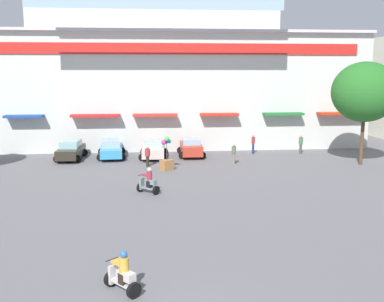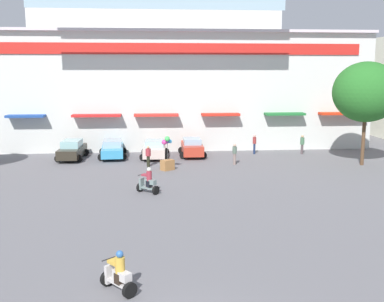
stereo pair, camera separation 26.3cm
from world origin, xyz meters
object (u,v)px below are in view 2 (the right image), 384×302
at_px(pedestrian_2, 254,143).
at_px(balloon_vendor_cart, 167,158).
at_px(pedestrian_1, 235,153).
at_px(pedestrian_0, 302,143).
at_px(parked_car_0, 72,150).
at_px(scooter_rider_6, 148,183).
at_px(parked_car_2, 155,149).
at_px(pedestrian_3, 148,155).
at_px(scooter_rider_1, 119,275).
at_px(parked_car_3, 192,147).
at_px(plaza_tree_1, 366,92).
at_px(parked_car_1, 112,149).

height_order(pedestrian_2, balloon_vendor_cart, balloon_vendor_cart).
bearing_deg(pedestrian_1, pedestrian_0, 31.11).
height_order(parked_car_0, scooter_rider_6, parked_car_0).
height_order(parked_car_2, scooter_rider_6, scooter_rider_6).
distance_m(parked_car_0, pedestrian_2, 15.40).
distance_m(pedestrian_3, balloon_vendor_cart, 1.93).
relative_size(scooter_rider_1, pedestrian_3, 0.92).
relative_size(parked_car_3, pedestrian_2, 2.38).
xyz_separation_m(plaza_tree_1, pedestrian_2, (-7.17, 5.49, -4.58)).
xyz_separation_m(parked_car_1, pedestrian_3, (2.98, -3.96, 0.14)).
bearing_deg(plaza_tree_1, parked_car_0, 168.89).
height_order(scooter_rider_1, scooter_rider_6, scooter_rider_6).
xyz_separation_m(parked_car_0, parked_car_3, (9.87, 0.43, -0.01)).
relative_size(scooter_rider_1, pedestrian_1, 0.90).
xyz_separation_m(scooter_rider_1, pedestrian_3, (0.90, 20.15, 0.30)).
xyz_separation_m(plaza_tree_1, balloon_vendor_cart, (-14.95, -0.50, -4.64)).
bearing_deg(parked_car_3, pedestrian_0, 1.04).
xyz_separation_m(parked_car_2, pedestrian_2, (8.65, 1.09, 0.24)).
height_order(plaza_tree_1, parked_car_1, plaza_tree_1).
xyz_separation_m(parked_car_2, pedestrian_0, (12.75, 0.63, 0.21)).
height_order(parked_car_2, scooter_rider_1, parked_car_2).
relative_size(parked_car_2, pedestrian_1, 2.69).
distance_m(parked_car_2, pedestrian_0, 12.76).
bearing_deg(scooter_rider_6, pedestrian_3, 90.08).
bearing_deg(parked_car_0, parked_car_3, 2.50).
bearing_deg(balloon_vendor_cart, pedestrian_2, 37.56).
distance_m(plaza_tree_1, parked_car_1, 20.47).
height_order(parked_car_3, scooter_rider_1, parked_car_3).
relative_size(plaza_tree_1, parked_car_3, 1.96).
height_order(parked_car_1, pedestrian_2, pedestrian_2).
bearing_deg(parked_car_0, balloon_vendor_cart, -33.00).
xyz_separation_m(parked_car_2, scooter_rider_6, (-0.50, -11.27, -0.10)).
distance_m(scooter_rider_6, pedestrian_3, 7.74).
height_order(plaza_tree_1, pedestrian_0, plaza_tree_1).
distance_m(parked_car_0, pedestrian_3, 7.15).
bearing_deg(pedestrian_3, pedestrian_0, 17.45).
xyz_separation_m(parked_car_0, pedestrian_1, (12.81, -3.41, 0.14)).
bearing_deg(scooter_rider_1, balloon_vendor_cart, 83.10).
height_order(plaza_tree_1, pedestrian_2, plaza_tree_1).
bearing_deg(scooter_rider_1, pedestrian_1, 69.71).
bearing_deg(pedestrian_2, balloon_vendor_cart, -142.44).
distance_m(parked_car_2, pedestrian_3, 3.58).
xyz_separation_m(scooter_rider_6, pedestrian_2, (9.15, 12.36, 0.34)).
xyz_separation_m(parked_car_1, pedestrian_1, (9.58, -3.81, 0.18)).
bearing_deg(balloon_vendor_cart, scooter_rider_6, -102.07).
bearing_deg(parked_car_1, scooter_rider_6, -75.68).
distance_m(parked_car_2, pedestrian_1, 6.97).
distance_m(scooter_rider_1, scooter_rider_6, 12.44).
xyz_separation_m(scooter_rider_1, pedestrian_2, (10.06, 24.78, 0.39)).
distance_m(parked_car_0, pedestrian_0, 19.47).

